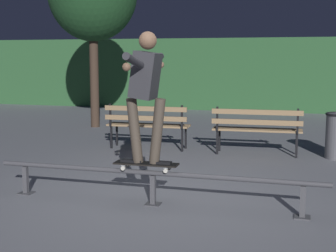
{
  "coord_description": "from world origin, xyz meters",
  "views": [
    {
      "loc": [
        1.77,
        -5.65,
        1.78
      ],
      "look_at": [
        -0.04,
        0.61,
        0.85
      ],
      "focal_mm": 52.52,
      "sensor_mm": 36.0,
      "label": 1
    }
  ],
  "objects": [
    {
      "name": "skateboarder",
      "position": [
        -0.08,
        -0.19,
        1.43
      ],
      "size": [
        0.62,
        1.41,
        1.56
      ],
      "color": "black",
      "rests_on": "skateboard"
    },
    {
      "name": "park_bench_leftmost",
      "position": [
        -1.2,
        3.18,
        0.54
      ],
      "size": [
        1.62,
        0.48,
        0.88
      ],
      "color": "black",
      "rests_on": "ground"
    },
    {
      "name": "park_bench_left_center",
      "position": [
        0.88,
        3.18,
        0.54
      ],
      "size": [
        1.62,
        0.48,
        0.88
      ],
      "color": "black",
      "rests_on": "ground"
    },
    {
      "name": "ground_plane",
      "position": [
        0.0,
        0.0,
        0.0
      ],
      "size": [
        90.0,
        90.0,
        0.0
      ],
      "primitive_type": "plane",
      "color": "slate"
    },
    {
      "name": "skateboard",
      "position": [
        -0.08,
        -0.19,
        0.49
      ],
      "size": [
        0.78,
        0.22,
        0.09
      ],
      "color": "black",
      "rests_on": "grind_rail"
    },
    {
      "name": "hedge_backdrop",
      "position": [
        0.0,
        10.85,
        1.18
      ],
      "size": [
        24.0,
        1.2,
        2.36
      ],
      "primitive_type": "cube",
      "color": "#2D5B33",
      "rests_on": "ground"
    },
    {
      "name": "grind_rail",
      "position": [
        0.0,
        -0.19,
        0.33
      ],
      "size": [
        4.1,
        0.18,
        0.42
      ],
      "color": "#47474C",
      "rests_on": "ground"
    }
  ]
}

